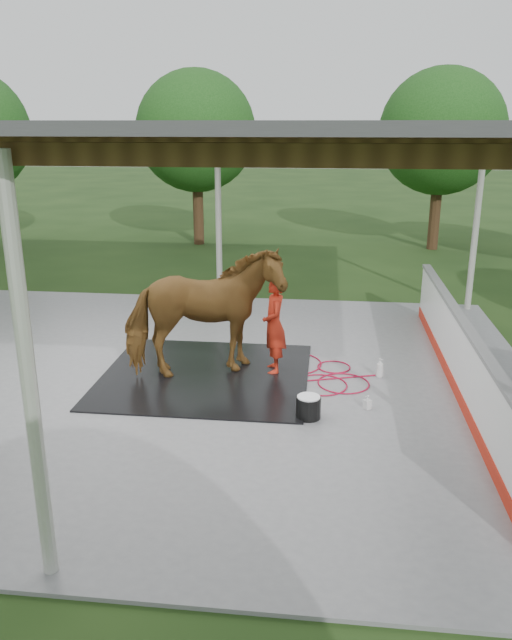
# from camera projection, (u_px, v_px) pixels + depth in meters

# --- Properties ---
(ground) EXTENTS (100.00, 100.00, 0.00)m
(ground) POSITION_uv_depth(u_px,v_px,m) (172.00, 380.00, 10.35)
(ground) COLOR #1E3814
(concrete_slab) EXTENTS (12.00, 10.00, 0.05)m
(concrete_slab) POSITION_uv_depth(u_px,v_px,m) (172.00, 379.00, 10.35)
(concrete_slab) COLOR slate
(concrete_slab) RESTS_ON ground
(pavilion_structure) EXTENTS (12.60, 10.60, 4.05)m
(pavilion_structure) POSITION_uv_depth(u_px,v_px,m) (161.00, 131.00, 9.15)
(pavilion_structure) COLOR beige
(pavilion_structure) RESTS_ON ground
(dasher_board) EXTENTS (0.16, 8.00, 1.15)m
(dasher_board) POSITION_uv_depth(u_px,v_px,m) (460.00, 358.00, 9.67)
(dasher_board) COLOR red
(dasher_board) RESTS_ON concrete_slab
(tree_belt) EXTENTS (28.00, 28.00, 5.80)m
(tree_belt) POSITION_uv_depth(u_px,v_px,m) (194.00, 142.00, 10.02)
(tree_belt) COLOR #382314
(tree_belt) RESTS_ON ground
(rubber_mat) EXTENTS (3.40, 3.19, 0.03)m
(rubber_mat) POSITION_uv_depth(u_px,v_px,m) (206.00, 375.00, 10.40)
(rubber_mat) COLOR black
(rubber_mat) RESTS_ON concrete_slab
(horse) EXTENTS (2.76, 2.01, 2.12)m
(horse) POSITION_uv_depth(u_px,v_px,m) (204.00, 313.00, 10.07)
(horse) COLOR brown
(horse) RESTS_ON rubber_mat
(handler) EXTENTS (0.51, 0.67, 1.66)m
(handler) POSITION_uv_depth(u_px,v_px,m) (274.00, 325.00, 10.33)
(handler) COLOR red
(handler) RESTS_ON concrete_slab
(wash_bucket) EXTENTS (0.36, 0.36, 0.33)m
(wash_bucket) POSITION_uv_depth(u_px,v_px,m) (308.00, 407.00, 8.88)
(wash_bucket) COLOR black
(wash_bucket) RESTS_ON concrete_slab
(soap_bottle_a) EXTENTS (0.18, 0.18, 0.32)m
(soap_bottle_a) POSITION_uv_depth(u_px,v_px,m) (380.00, 368.00, 10.30)
(soap_bottle_a) COLOR silver
(soap_bottle_a) RESTS_ON concrete_slab
(soap_bottle_b) EXTENTS (0.13, 0.13, 0.21)m
(soap_bottle_b) POSITION_uv_depth(u_px,v_px,m) (368.00, 402.00, 9.17)
(soap_bottle_b) COLOR #338CD8
(soap_bottle_b) RESTS_ON concrete_slab
(hose_coil) EXTENTS (2.04, 1.88, 0.02)m
(hose_coil) POSITION_uv_depth(u_px,v_px,m) (314.00, 373.00, 10.47)
(hose_coil) COLOR maroon
(hose_coil) RESTS_ON concrete_slab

